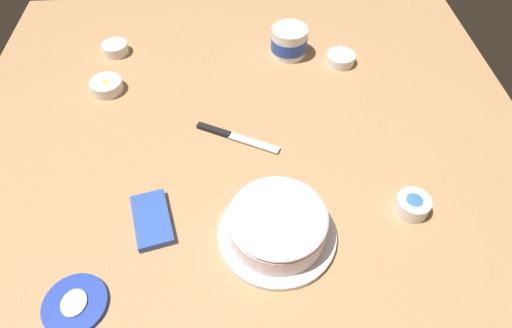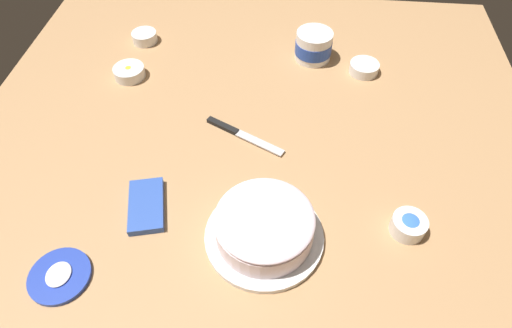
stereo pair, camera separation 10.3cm
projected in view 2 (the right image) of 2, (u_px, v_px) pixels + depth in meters
ground_plane at (252, 144)px, 1.12m from camera, size 1.54×1.54×0.00m
frosted_cake at (264, 227)px, 0.91m from camera, size 0.26×0.26×0.09m
frosting_tub at (314, 45)px, 1.33m from camera, size 0.11×0.11×0.09m
frosting_tub_lid at (60, 276)px, 0.88m from camera, size 0.13×0.13×0.02m
spreading_knife at (238, 133)px, 1.14m from camera, size 0.12×0.22×0.01m
sprinkle_bowl_pink at (364, 68)px, 1.30m from camera, size 0.09×0.09×0.03m
sprinkle_bowl_yellow at (129, 72)px, 1.29m from camera, size 0.09×0.09×0.03m
sprinkle_bowl_blue at (409, 225)px, 0.94m from camera, size 0.08×0.08×0.04m
sprinkle_bowl_rainbow at (145, 37)px, 1.41m from camera, size 0.08×0.08×0.03m
candy_box_lower at (146, 206)px, 0.99m from camera, size 0.16×0.11×0.02m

